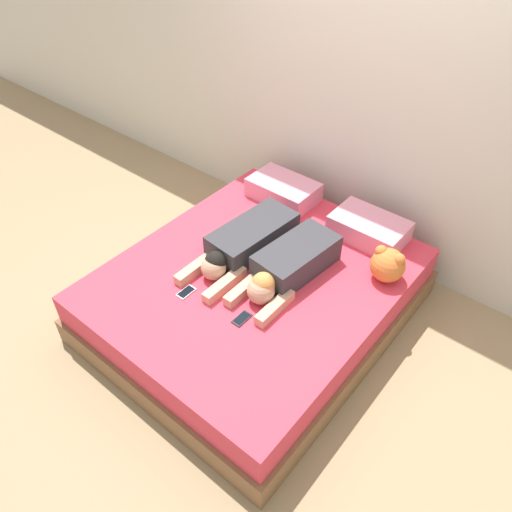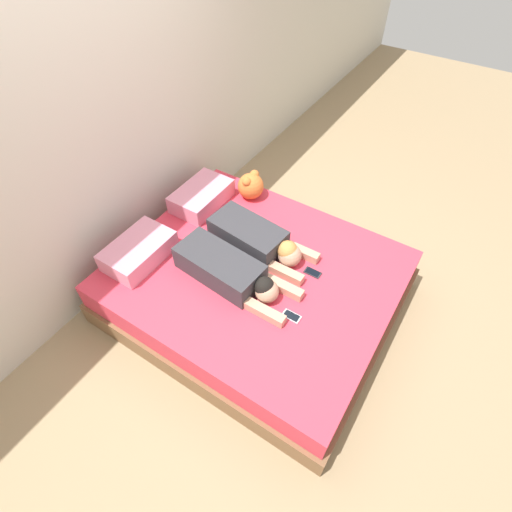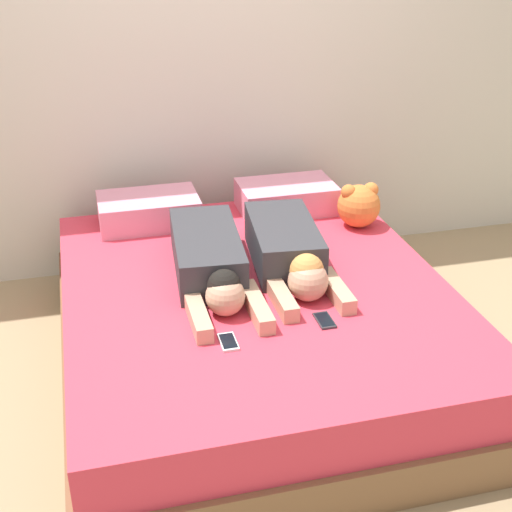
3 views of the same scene
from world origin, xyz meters
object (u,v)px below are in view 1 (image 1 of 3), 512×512
(plush_toy, at_px, (388,264))
(person_left, at_px, (244,243))
(cell_phone_left, at_px, (186,292))
(bed, at_px, (256,295))
(pillow_head_left, at_px, (283,190))
(cell_phone_right, at_px, (242,319))
(person_right, at_px, (288,266))
(pillow_head_right, at_px, (369,228))

(plush_toy, bearing_deg, person_left, -155.56)
(person_left, xyz_separation_m, plush_toy, (0.90, 0.41, 0.03))
(cell_phone_left, bearing_deg, bed, 62.46)
(pillow_head_left, relative_size, cell_phone_left, 4.18)
(person_left, bearing_deg, bed, -28.43)
(pillow_head_left, bearing_deg, cell_phone_right, -63.81)
(bed, relative_size, pillow_head_left, 3.93)
(cell_phone_left, bearing_deg, person_right, 52.26)
(person_left, bearing_deg, cell_phone_left, -94.10)
(bed, relative_size, person_right, 2.40)
(person_right, bearing_deg, pillow_head_right, 74.32)
(plush_toy, bearing_deg, cell_phone_left, -134.54)
(pillow_head_left, bearing_deg, cell_phone_left, -82.65)
(pillow_head_right, height_order, person_left, person_left)
(pillow_head_left, height_order, person_right, person_right)
(bed, distance_m, cell_phone_right, 0.49)
(pillow_head_left, xyz_separation_m, cell_phone_left, (0.16, -1.27, -0.07))
(bed, distance_m, pillow_head_left, 0.96)
(pillow_head_right, height_order, person_right, person_right)
(pillow_head_right, distance_m, person_right, 0.75)
(pillow_head_right, distance_m, person_left, 0.93)
(person_right, xyz_separation_m, cell_phone_left, (-0.42, -0.54, -0.09))
(bed, bearing_deg, plush_toy, 35.88)
(person_left, bearing_deg, pillow_head_left, 105.67)
(plush_toy, bearing_deg, pillow_head_right, 135.06)
(pillow_head_right, xyz_separation_m, cell_phone_left, (-0.62, -1.27, -0.07))
(bed, xyz_separation_m, person_right, (0.19, 0.10, 0.32))
(cell_phone_left, distance_m, plush_toy, 1.34)
(pillow_head_right, relative_size, plush_toy, 2.20)
(pillow_head_left, xyz_separation_m, person_left, (0.20, -0.72, 0.01))
(bed, height_order, pillow_head_right, pillow_head_right)
(plush_toy, bearing_deg, pillow_head_left, 164.11)
(cell_phone_right, bearing_deg, pillow_head_left, 116.19)
(pillow_head_right, bearing_deg, cell_phone_left, -116.21)
(cell_phone_left, bearing_deg, pillow_head_left, 97.35)
(pillow_head_right, height_order, plush_toy, plush_toy)
(pillow_head_left, distance_m, cell_phone_left, 1.28)
(bed, height_order, person_right, person_right)
(plush_toy, bearing_deg, cell_phone_right, -119.54)
(pillow_head_right, distance_m, cell_phone_left, 1.41)
(pillow_head_left, distance_m, cell_phone_right, 1.35)
(person_right, relative_size, cell_phone_right, 6.86)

